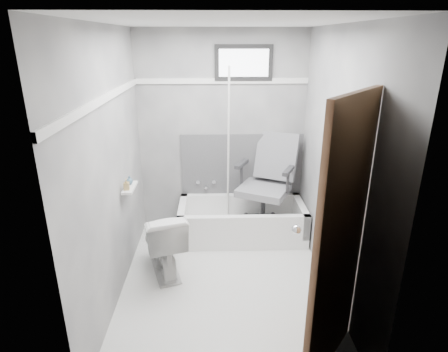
{
  "coord_description": "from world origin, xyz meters",
  "views": [
    {
      "loc": [
        -0.1,
        -3.12,
        2.28
      ],
      "look_at": [
        0.0,
        0.35,
        1.0
      ],
      "focal_mm": 30.0,
      "sensor_mm": 36.0,
      "label": 1
    }
  ],
  "objects_px": {
    "soap_bottle_a": "(126,184)",
    "soap_bottle_b": "(130,180)",
    "office_chair": "(264,183)",
    "bathtub": "(242,220)",
    "door": "(398,270)",
    "toilet": "(163,242)"
  },
  "relations": [
    {
      "from": "soap_bottle_a",
      "to": "soap_bottle_b",
      "type": "relative_size",
      "value": 1.38
    },
    {
      "from": "soap_bottle_b",
      "to": "soap_bottle_a",
      "type": "bearing_deg",
      "value": -90.0
    },
    {
      "from": "office_chair",
      "to": "bathtub",
      "type": "bearing_deg",
      "value": -147.6
    },
    {
      "from": "bathtub",
      "to": "soap_bottle_b",
      "type": "distance_m",
      "value": 1.5
    },
    {
      "from": "bathtub",
      "to": "door",
      "type": "relative_size",
      "value": 0.75
    },
    {
      "from": "office_chair",
      "to": "soap_bottle_b",
      "type": "height_order",
      "value": "office_chair"
    },
    {
      "from": "soap_bottle_a",
      "to": "soap_bottle_b",
      "type": "xyz_separation_m",
      "value": [
        0.0,
        0.14,
        -0.01
      ]
    },
    {
      "from": "soap_bottle_a",
      "to": "bathtub",
      "type": "bearing_deg",
      "value": 30.67
    },
    {
      "from": "toilet",
      "to": "soap_bottle_a",
      "type": "height_order",
      "value": "soap_bottle_a"
    },
    {
      "from": "bathtub",
      "to": "door",
      "type": "xyz_separation_m",
      "value": [
        0.75,
        -2.21,
        0.79
      ]
    },
    {
      "from": "door",
      "to": "soap_bottle_b",
      "type": "bearing_deg",
      "value": 139.22
    },
    {
      "from": "toilet",
      "to": "bathtub",
      "type": "bearing_deg",
      "value": -157.67
    },
    {
      "from": "office_chair",
      "to": "soap_bottle_a",
      "type": "bearing_deg",
      "value": -126.78
    },
    {
      "from": "toilet",
      "to": "door",
      "type": "xyz_separation_m",
      "value": [
        1.6,
        -1.5,
        0.65
      ]
    },
    {
      "from": "toilet",
      "to": "soap_bottle_b",
      "type": "xyz_separation_m",
      "value": [
        -0.32,
        0.16,
        0.61
      ]
    },
    {
      "from": "toilet",
      "to": "soap_bottle_b",
      "type": "distance_m",
      "value": 0.71
    },
    {
      "from": "office_chair",
      "to": "toilet",
      "type": "bearing_deg",
      "value": -119.75
    },
    {
      "from": "soap_bottle_a",
      "to": "soap_bottle_b",
      "type": "bearing_deg",
      "value": 90.0
    },
    {
      "from": "bathtub",
      "to": "soap_bottle_a",
      "type": "relative_size",
      "value": 12.86
    },
    {
      "from": "bathtub",
      "to": "soap_bottle_b",
      "type": "relative_size",
      "value": 17.81
    },
    {
      "from": "bathtub",
      "to": "toilet",
      "type": "xyz_separation_m",
      "value": [
        -0.85,
        -0.71,
        0.14
      ]
    },
    {
      "from": "office_chair",
      "to": "toilet",
      "type": "height_order",
      "value": "office_chair"
    }
  ]
}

